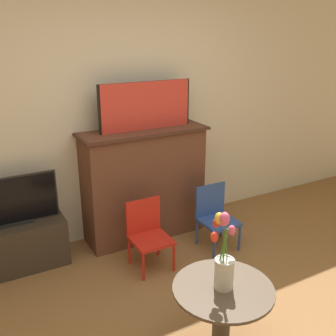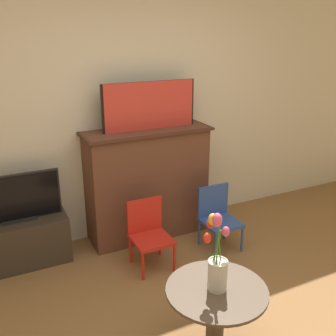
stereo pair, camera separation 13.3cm
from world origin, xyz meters
TOP-DOWN VIEW (x-y plane):
  - wall_back at (0.00, 2.13)m, footprint 8.00×0.06m
  - fireplace_mantel at (0.18, 1.90)m, footprint 1.27×0.44m
  - painting at (0.22, 1.90)m, footprint 0.95×0.03m
  - tv_stand at (-1.08, 1.89)m, footprint 0.82×0.38m
  - tv_monitor at (-1.08, 1.90)m, footprint 0.77×0.12m
  - chair_red at (-0.04, 1.37)m, footprint 0.33×0.33m
  - chair_blue at (0.69, 1.37)m, footprint 0.33×0.33m
  - side_table at (-0.11, 0.16)m, footprint 0.63×0.63m
  - vase_tulips at (-0.11, 0.16)m, footprint 0.19×0.17m

SIDE VIEW (x-z plane):
  - tv_stand at x=-1.08m, z-range 0.00..0.44m
  - chair_red at x=-0.04m, z-range 0.03..0.64m
  - chair_blue at x=0.69m, z-range 0.03..0.64m
  - side_table at x=-0.11m, z-range 0.08..0.63m
  - fireplace_mantel at x=0.18m, z-range 0.01..1.15m
  - tv_monitor at x=-1.08m, z-range 0.43..0.86m
  - vase_tulips at x=-0.11m, z-range 0.47..1.00m
  - wall_back at x=0.00m, z-range 0.00..2.70m
  - painting at x=0.22m, z-range 1.13..1.59m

